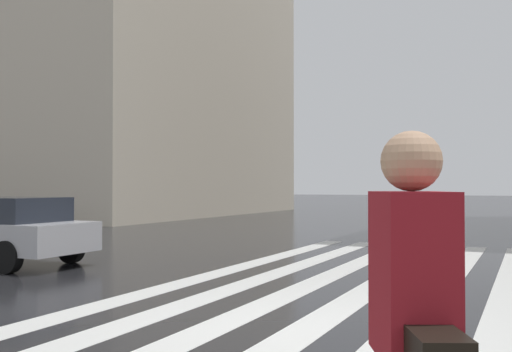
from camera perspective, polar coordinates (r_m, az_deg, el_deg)
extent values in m
plane|color=black|center=(6.83, 2.49, -14.87)|extent=(220.00, 220.00, 0.00)
cube|color=silver|center=(10.24, 23.77, -10.12)|extent=(13.00, 0.50, 0.01)
cube|color=silver|center=(10.32, 18.13, -10.08)|extent=(13.00, 0.50, 0.01)
cube|color=silver|center=(10.49, 12.62, -9.96)|extent=(13.00, 0.50, 0.01)
cube|color=silver|center=(10.76, 7.34, -9.75)|extent=(13.00, 0.50, 0.01)
cube|color=silver|center=(11.11, 2.37, -9.49)|extent=(13.00, 0.50, 0.01)
cube|color=silver|center=(11.53, -2.27, -9.18)|extent=(13.00, 0.50, 0.01)
cube|color=beige|center=(41.21, -19.87, 8.32)|extent=(19.87, 27.24, 16.63)
cube|color=#232833|center=(13.18, -23.75, -3.02)|extent=(1.54, 2.46, 0.50)
cylinder|color=black|center=(11.88, -23.33, -7.36)|extent=(0.20, 0.62, 0.62)
cylinder|color=black|center=(13.02, -17.82, -6.84)|extent=(0.20, 0.62, 0.62)
cube|color=maroon|center=(2.17, 15.17, -9.43)|extent=(0.46, 0.39, 0.60)
sphere|color=tan|center=(2.15, 15.11, 1.44)|extent=(0.22, 0.22, 0.22)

